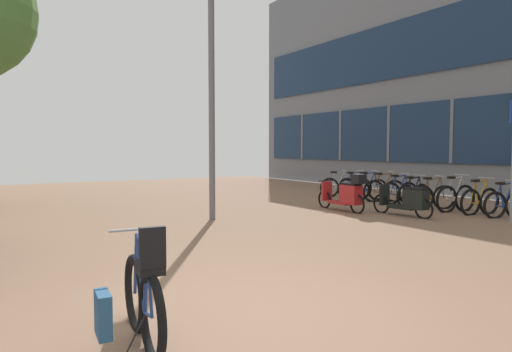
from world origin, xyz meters
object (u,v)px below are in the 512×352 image
(bicycle_rack_00, at_px, (506,204))
(bicycle_rack_01, at_px, (480,201))
(bicycle_rack_03, at_px, (433,197))
(lamp_post, at_px, (212,88))
(bicycle_foreground, at_px, (140,299))
(bicycle_rack_02, at_px, (456,198))
(bicycle_rack_08, at_px, (355,188))
(bicycle_rack_06, at_px, (384,191))
(scooter_mid, at_px, (346,194))
(bicycle_rack_07, at_px, (369,189))
(bicycle_rack_05, at_px, (399,193))
(bicycle_rack_04, at_px, (414,195))
(scooter_near, at_px, (408,200))
(bicycle_rack_09, at_px, (338,187))

(bicycle_rack_00, distance_m, bicycle_rack_01, 0.64)
(bicycle_rack_03, xyz_separation_m, lamp_post, (-6.00, 1.51, 2.72))
(bicycle_foreground, distance_m, bicycle_rack_02, 10.19)
(bicycle_rack_03, relative_size, bicycle_rack_08, 0.98)
(bicycle_rack_06, relative_size, lamp_post, 0.24)
(lamp_post, bearing_deg, bicycle_rack_08, 15.28)
(scooter_mid, bearing_deg, bicycle_rack_07, 33.22)
(bicycle_rack_05, height_order, bicycle_rack_08, bicycle_rack_08)
(bicycle_foreground, height_order, bicycle_rack_08, bicycle_foreground)
(bicycle_rack_01, distance_m, bicycle_rack_06, 3.20)
(bicycle_rack_00, bearing_deg, bicycle_foreground, -166.79)
(bicycle_rack_02, relative_size, bicycle_rack_03, 1.12)
(bicycle_rack_00, xyz_separation_m, bicycle_rack_06, (0.06, 3.84, 0.02))
(bicycle_rack_02, relative_size, bicycle_rack_05, 1.11)
(bicycle_foreground, distance_m, bicycle_rack_06, 11.43)
(bicycle_rack_04, height_order, bicycle_rack_08, bicycle_rack_08)
(bicycle_rack_07, distance_m, scooter_mid, 3.05)
(bicycle_rack_05, bearing_deg, scooter_mid, -171.23)
(bicycle_rack_04, bearing_deg, scooter_near, -145.23)
(bicycle_rack_04, bearing_deg, bicycle_rack_08, 85.96)
(bicycle_rack_02, relative_size, scooter_near, 0.79)
(lamp_post, bearing_deg, bicycle_rack_05, -2.15)
(bicycle_foreground, bearing_deg, bicycle_rack_02, 20.32)
(bicycle_foreground, bearing_deg, bicycle_rack_09, 40.12)
(bicycle_rack_00, bearing_deg, bicycle_rack_08, 89.49)
(bicycle_rack_02, height_order, bicycle_rack_03, bicycle_rack_02)
(bicycle_rack_01, distance_m, bicycle_rack_02, 0.64)
(bicycle_rack_00, xyz_separation_m, bicycle_rack_05, (0.01, 3.20, 0.01))
(bicycle_rack_01, distance_m, bicycle_rack_08, 4.48)
(bicycle_rack_09, height_order, lamp_post, lamp_post)
(bicycle_rack_08, bearing_deg, bicycle_rack_07, -90.80)
(bicycle_rack_07, bearing_deg, bicycle_rack_04, -95.11)
(bicycle_rack_07, bearing_deg, bicycle_rack_08, 89.20)
(bicycle_rack_05, height_order, lamp_post, lamp_post)
(bicycle_rack_04, height_order, bicycle_rack_07, bicycle_rack_07)
(bicycle_rack_00, bearing_deg, bicycle_rack_01, 91.58)
(bicycle_rack_05, xyz_separation_m, scooter_mid, (-2.52, -0.39, 0.13))
(bicycle_rack_06, bearing_deg, bicycle_rack_03, -95.64)
(bicycle_foreground, xyz_separation_m, bicycle_rack_00, (9.62, 2.26, -0.06))
(bicycle_rack_09, relative_size, scooter_mid, 0.66)
(bicycle_rack_04, bearing_deg, bicycle_rack_02, -86.83)
(bicycle_rack_08, bearing_deg, scooter_mid, -137.93)
(bicycle_rack_00, bearing_deg, bicycle_rack_07, 89.53)
(bicycle_rack_05, bearing_deg, bicycle_rack_00, -90.18)
(bicycle_foreground, height_order, bicycle_rack_00, bicycle_foreground)
(bicycle_rack_01, xyz_separation_m, bicycle_rack_07, (0.05, 3.84, 0.01))
(bicycle_rack_05, distance_m, bicycle_rack_08, 1.92)
(bicycle_rack_02, bearing_deg, bicycle_rack_00, -87.14)
(bicycle_foreground, distance_m, scooter_near, 8.60)
(bicycle_rack_07, xyz_separation_m, bicycle_rack_08, (0.01, 0.64, -0.01))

